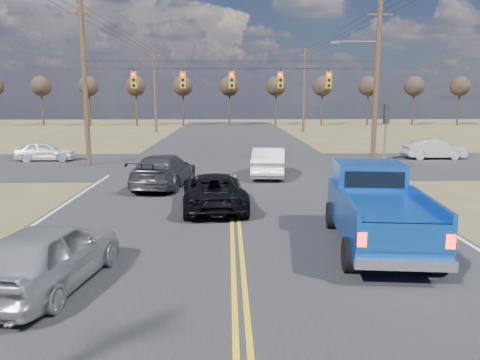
{
  "coord_description": "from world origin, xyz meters",
  "views": [
    {
      "loc": [
        -0.24,
        -11.41,
        4.26
      ],
      "look_at": [
        0.16,
        4.13,
        1.5
      ],
      "focal_mm": 35.0,
      "sensor_mm": 36.0,
      "label": 1
    }
  ],
  "objects_px": {
    "silver_suv": "(48,255)",
    "cross_car_east_near": "(434,149)",
    "white_car_queue": "(269,162)",
    "dgrey_car_queue": "(164,171)",
    "black_suv": "(214,191)",
    "pickup_truck": "(376,209)",
    "cross_car_west": "(46,151)"
  },
  "relations": [
    {
      "from": "dgrey_car_queue",
      "to": "pickup_truck",
      "type": "bearing_deg",
      "value": 136.55
    },
    {
      "from": "silver_suv",
      "to": "black_suv",
      "type": "distance_m",
      "value": 8.32
    },
    {
      "from": "white_car_queue",
      "to": "dgrey_car_queue",
      "type": "xyz_separation_m",
      "value": [
        -5.32,
        -2.89,
        -0.01
      ]
    },
    {
      "from": "pickup_truck",
      "to": "white_car_queue",
      "type": "height_order",
      "value": "pickup_truck"
    },
    {
      "from": "pickup_truck",
      "to": "cross_car_west",
      "type": "distance_m",
      "value": 25.03
    },
    {
      "from": "silver_suv",
      "to": "dgrey_car_queue",
      "type": "xyz_separation_m",
      "value": [
        0.94,
        12.1,
        0.01
      ]
    },
    {
      "from": "silver_suv",
      "to": "cross_car_east_near",
      "type": "height_order",
      "value": "silver_suv"
    },
    {
      "from": "black_suv",
      "to": "dgrey_car_queue",
      "type": "relative_size",
      "value": 0.93
    },
    {
      "from": "cross_car_west",
      "to": "cross_car_east_near",
      "type": "xyz_separation_m",
      "value": [
        26.64,
        0.31,
        0.02
      ]
    },
    {
      "from": "white_car_queue",
      "to": "cross_car_west",
      "type": "height_order",
      "value": "white_car_queue"
    },
    {
      "from": "silver_suv",
      "to": "white_car_queue",
      "type": "bearing_deg",
      "value": -103.74
    },
    {
      "from": "pickup_truck",
      "to": "cross_car_east_near",
      "type": "height_order",
      "value": "pickup_truck"
    },
    {
      "from": "black_suv",
      "to": "cross_car_west",
      "type": "relative_size",
      "value": 1.29
    },
    {
      "from": "cross_car_west",
      "to": "cross_car_east_near",
      "type": "distance_m",
      "value": 26.64
    },
    {
      "from": "cross_car_east_near",
      "to": "pickup_truck",
      "type": "bearing_deg",
      "value": 150.67
    },
    {
      "from": "cross_car_west",
      "to": "silver_suv",
      "type": "bearing_deg",
      "value": -161.09
    },
    {
      "from": "pickup_truck",
      "to": "black_suv",
      "type": "xyz_separation_m",
      "value": [
        -4.81,
        4.73,
        -0.4
      ]
    },
    {
      "from": "pickup_truck",
      "to": "black_suv",
      "type": "bearing_deg",
      "value": 141.55
    },
    {
      "from": "silver_suv",
      "to": "cross_car_east_near",
      "type": "distance_m",
      "value": 28.58
    },
    {
      "from": "dgrey_car_queue",
      "to": "black_suv",
      "type": "bearing_deg",
      "value": 127.34
    },
    {
      "from": "pickup_truck",
      "to": "cross_car_west",
      "type": "relative_size",
      "value": 1.6
    },
    {
      "from": "pickup_truck",
      "to": "cross_car_east_near",
      "type": "distance_m",
      "value": 21.57
    },
    {
      "from": "silver_suv",
      "to": "white_car_queue",
      "type": "xyz_separation_m",
      "value": [
        6.26,
        14.99,
        0.03
      ]
    },
    {
      "from": "silver_suv",
      "to": "white_car_queue",
      "type": "distance_m",
      "value": 16.24
    },
    {
      "from": "pickup_truck",
      "to": "dgrey_car_queue",
      "type": "bearing_deg",
      "value": 134.46
    },
    {
      "from": "black_suv",
      "to": "pickup_truck",
      "type": "bearing_deg",
      "value": 131.08
    },
    {
      "from": "dgrey_car_queue",
      "to": "cross_car_west",
      "type": "xyz_separation_m",
      "value": [
        -9.21,
        9.49,
        -0.12
      ]
    },
    {
      "from": "white_car_queue",
      "to": "dgrey_car_queue",
      "type": "distance_m",
      "value": 6.05
    },
    {
      "from": "black_suv",
      "to": "cross_car_west",
      "type": "distance_m",
      "value": 18.3
    },
    {
      "from": "black_suv",
      "to": "cross_car_east_near",
      "type": "bearing_deg",
      "value": -140.52
    },
    {
      "from": "pickup_truck",
      "to": "dgrey_car_queue",
      "type": "xyz_separation_m",
      "value": [
        -7.35,
        9.27,
        -0.31
      ]
    },
    {
      "from": "silver_suv",
      "to": "cross_car_west",
      "type": "xyz_separation_m",
      "value": [
        -8.27,
        21.58,
        -0.11
      ]
    }
  ]
}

